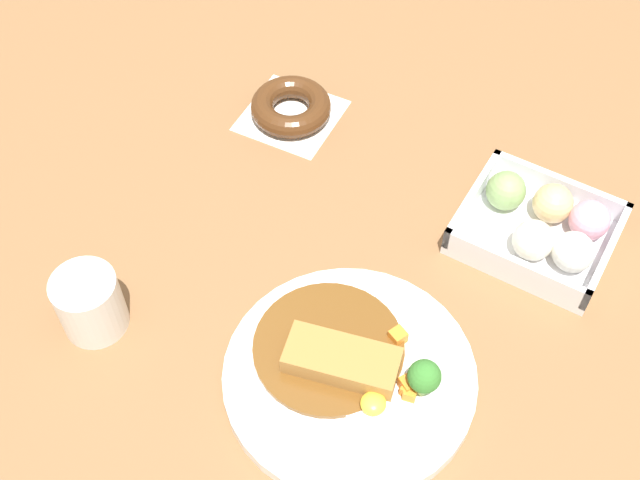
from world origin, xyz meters
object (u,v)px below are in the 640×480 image
(curry_plate, at_px, (350,373))
(chocolate_ring_donut, at_px, (291,107))
(coffee_mug, at_px, (90,303))
(donut_box, at_px, (544,226))

(curry_plate, relative_size, chocolate_ring_donut, 2.06)
(curry_plate, xyz_separation_m, coffee_mug, (0.28, 0.08, 0.02))
(curry_plate, distance_m, chocolate_ring_donut, 0.41)
(donut_box, bearing_deg, coffee_mug, 43.21)
(curry_plate, relative_size, donut_box, 1.52)
(donut_box, relative_size, chocolate_ring_donut, 1.35)
(curry_plate, distance_m, donut_box, 0.30)
(curry_plate, height_order, donut_box, curry_plate)
(chocolate_ring_donut, bearing_deg, donut_box, 175.66)
(donut_box, height_order, coffee_mug, coffee_mug)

